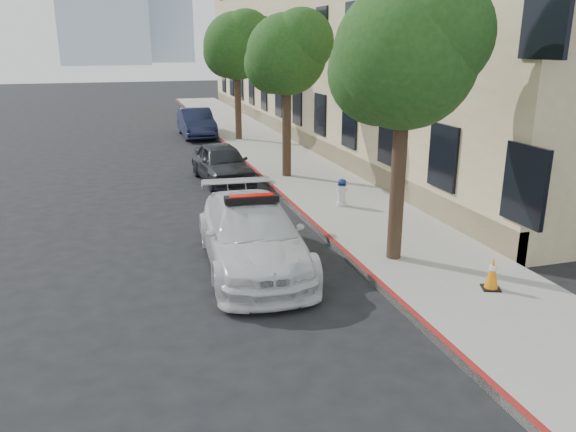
{
  "coord_description": "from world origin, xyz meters",
  "views": [
    {
      "loc": [
        -2.41,
        -12.01,
        4.5
      ],
      "look_at": [
        0.81,
        -1.17,
        1.0
      ],
      "focal_mm": 35.0,
      "sensor_mm": 36.0,
      "label": 1
    }
  ],
  "objects_px": {
    "fire_hydrant": "(342,193)",
    "traffic_cone": "(492,273)",
    "police_car": "(252,234)",
    "parked_car_far": "(196,123)",
    "parked_car_mid": "(222,163)"
  },
  "relations": [
    {
      "from": "fire_hydrant",
      "to": "traffic_cone",
      "type": "height_order",
      "value": "fire_hydrant"
    },
    {
      "from": "police_car",
      "to": "fire_hydrant",
      "type": "distance_m",
      "value": 4.65
    },
    {
      "from": "police_car",
      "to": "fire_hydrant",
      "type": "bearing_deg",
      "value": 48.21
    },
    {
      "from": "parked_car_mid",
      "to": "fire_hydrant",
      "type": "bearing_deg",
      "value": -64.13
    },
    {
      "from": "parked_car_mid",
      "to": "parked_car_far",
      "type": "relative_size",
      "value": 0.9
    },
    {
      "from": "police_car",
      "to": "fire_hydrant",
      "type": "xyz_separation_m",
      "value": [
        3.3,
        3.27,
        -0.18
      ]
    },
    {
      "from": "fire_hydrant",
      "to": "police_car",
      "type": "bearing_deg",
      "value": -148.76
    },
    {
      "from": "police_car",
      "to": "parked_car_far",
      "type": "height_order",
      "value": "police_car"
    },
    {
      "from": "fire_hydrant",
      "to": "traffic_cone",
      "type": "bearing_deg",
      "value": -97.87
    },
    {
      "from": "police_car",
      "to": "parked_car_far",
      "type": "relative_size",
      "value": 1.18
    },
    {
      "from": "police_car",
      "to": "parked_car_far",
      "type": "bearing_deg",
      "value": 89.56
    },
    {
      "from": "fire_hydrant",
      "to": "traffic_cone",
      "type": "relative_size",
      "value": 1.24
    },
    {
      "from": "parked_car_far",
      "to": "traffic_cone",
      "type": "bearing_deg",
      "value": -83.06
    },
    {
      "from": "police_car",
      "to": "parked_car_far",
      "type": "distance_m",
      "value": 17.46
    },
    {
      "from": "parked_car_mid",
      "to": "traffic_cone",
      "type": "bearing_deg",
      "value": -77.57
    }
  ]
}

